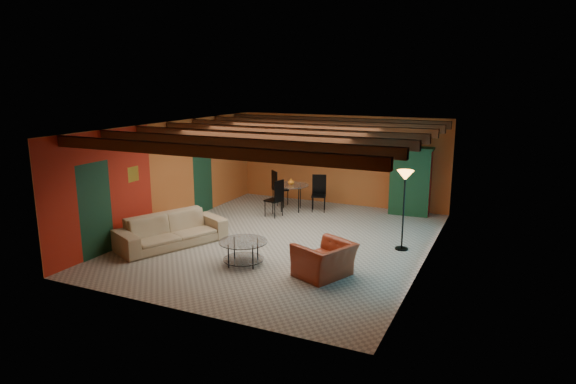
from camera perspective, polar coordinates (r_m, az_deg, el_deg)
The scene contains 11 objects.
room at distance 11.43m, azimuth -0.19°, elevation 5.84°, with size 6.52×8.01×2.71m.
sofa at distance 11.76m, azimuth -13.20°, elevation -4.28°, with size 2.47×0.97×0.72m, color tan.
armchair at distance 9.73m, azimuth 4.20°, elevation -7.77°, with size 1.03×0.90×0.67m, color maroon.
coffee_table at distance 10.38m, azimuth -5.14°, elevation -6.92°, with size 1.00×1.00×0.51m, color silver, non-canonical shape.
dining_table at distance 14.43m, azimuth 0.34°, elevation -0.07°, with size 2.03×2.03×1.06m, color silver, non-canonical shape.
armoire at distance 14.39m, azimuth 13.93°, elevation 1.12°, with size 1.05×0.52×1.85m, color maroon.
floor_lamp at distance 11.32m, azimuth 13.09°, elevation -2.06°, with size 0.37×0.37×1.82m, color black, non-canonical shape.
ceiling_fan at distance 11.33m, azimuth -0.43°, elevation 5.77°, with size 1.50×1.50×0.44m, color #472614, non-canonical shape.
painting at distance 15.38m, azimuth 2.83°, elevation 4.96°, with size 1.05×0.03×0.65m, color black.
potted_plant at distance 14.21m, azimuth 14.18°, elevation 5.62°, with size 0.39×0.34×0.43m, color #26661E.
vase at distance 14.30m, azimuth 0.34°, elevation 2.36°, with size 0.18×0.18×0.19m, color orange.
Camera 1 is at (4.78, -10.17, 3.76)m, focal length 31.03 mm.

